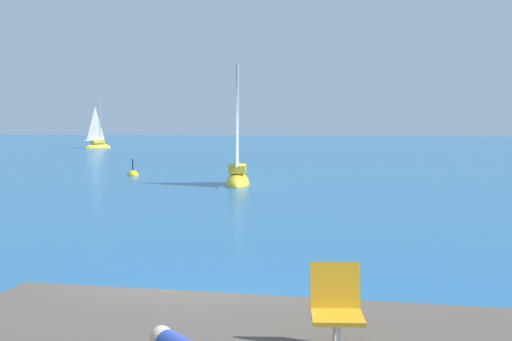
{
  "coord_description": "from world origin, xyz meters",
  "views": [
    {
      "loc": [
        2.02,
        -9.62,
        3.25
      ],
      "look_at": [
        -1.19,
        15.61,
        1.01
      ],
      "focal_mm": 47.33,
      "sensor_mm": 36.0,
      "label": 1
    }
  ],
  "objects": [
    {
      "name": "beach_chair",
      "position": [
        1.99,
        -3.3,
        1.43
      ],
      "size": [
        0.54,
        0.64,
        0.8
      ],
      "rotation": [
        0.0,
        0.0,
        4.81
      ],
      "color": "orange",
      "rests_on": "shore_ledge"
    },
    {
      "name": "marker_buoy",
      "position": [
        -8.43,
        23.17,
        0.01
      ],
      "size": [
        0.56,
        0.56,
        1.13
      ],
      "color": "yellow",
      "rests_on": "ground"
    },
    {
      "name": "ground_plane",
      "position": [
        0.0,
        0.0,
        0.0
      ],
      "size": [
        160.0,
        160.0,
        0.0
      ],
      "primitive_type": "plane",
      "color": "#236093"
    },
    {
      "name": "sailboat_far",
      "position": [
        -19.25,
        47.27,
        0.26
      ],
      "size": [
        2.28,
        2.42,
        4.73
      ],
      "rotation": [
        0.0,
        0.0,
        0.85
      ],
      "color": "yellow",
      "rests_on": "ground"
    },
    {
      "name": "sailboat_near",
      "position": [
        -2.57,
        19.87,
        0.32
      ],
      "size": [
        1.39,
        3.24,
        5.91
      ],
      "rotation": [
        0.0,
        0.0,
        1.68
      ],
      "color": "yellow",
      "rests_on": "ground"
    }
  ]
}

